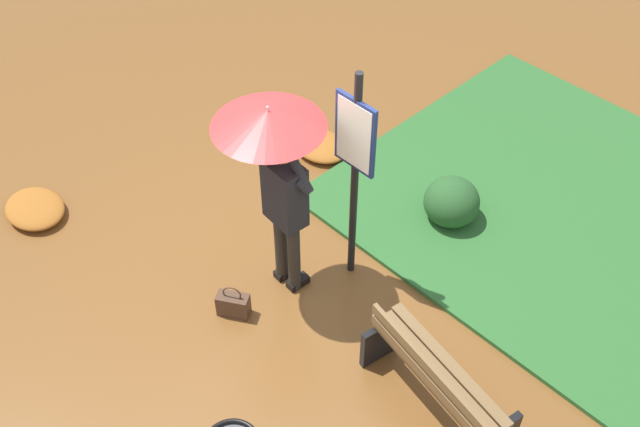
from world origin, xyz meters
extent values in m
plane|color=brown|center=(0.00, 0.00, 0.00)|extent=(18.00, 18.00, 0.00)
cube|color=#2D662D|center=(-1.63, -2.90, 0.03)|extent=(4.80, 4.00, 0.05)
cylinder|color=#2D2823|center=(-0.18, -0.10, 0.43)|extent=(0.12, 0.12, 0.86)
cylinder|color=#2D2823|center=(0.00, -0.10, 0.43)|extent=(0.12, 0.12, 0.86)
cube|color=black|center=(-0.18, -0.14, 0.04)|extent=(0.13, 0.23, 0.08)
cube|color=black|center=(0.00, -0.14, 0.04)|extent=(0.13, 0.23, 0.08)
cube|color=#232328|center=(-0.09, -0.10, 1.18)|extent=(0.40, 0.27, 0.64)
sphere|color=tan|center=(-0.09, -0.10, 1.64)|extent=(0.20, 0.20, 0.20)
ellipsoid|color=black|center=(-0.09, -0.10, 1.67)|extent=(0.20, 0.20, 0.15)
cylinder|color=#232328|center=(-0.31, -0.12, 1.39)|extent=(0.18, 0.13, 0.18)
cylinder|color=#232328|center=(-0.27, -0.13, 1.48)|extent=(0.24, 0.11, 0.33)
cube|color=black|center=(-0.18, -0.12, 1.62)|extent=(0.07, 0.02, 0.14)
cylinder|color=#232328|center=(0.07, -0.09, 1.42)|extent=(0.11, 0.10, 0.09)
cylinder|color=#232328|center=(0.06, -0.08, 1.51)|extent=(0.10, 0.09, 0.23)
cylinder|color=#A5A5AD|center=(0.05, -0.08, 1.83)|extent=(0.02, 0.02, 0.41)
cone|color=#B22D2D|center=(0.05, -0.08, 1.92)|extent=(0.96, 0.96, 0.16)
sphere|color=#A5A5AD|center=(0.05, -0.08, 2.03)|extent=(0.02, 0.02, 0.02)
cylinder|color=black|center=(-0.39, -0.65, 1.15)|extent=(0.07, 0.07, 2.30)
cube|color=navy|center=(-0.39, -0.63, 1.70)|extent=(0.44, 0.04, 0.70)
cube|color=silver|center=(-0.39, -0.62, 1.70)|extent=(0.38, 0.01, 0.64)
cube|color=#4C3323|center=(-0.02, 0.53, 0.12)|extent=(0.33, 0.28, 0.24)
torus|color=#4C3323|center=(-0.02, 0.53, 0.28)|extent=(0.16, 0.11, 0.18)
cube|color=black|center=(-1.29, -0.08, 0.22)|extent=(0.12, 0.36, 0.44)
cube|color=brown|center=(-1.93, -0.20, 0.46)|extent=(1.39, 0.35, 0.04)
cube|color=brown|center=(-1.93, -0.08, 0.46)|extent=(1.39, 0.35, 0.04)
cube|color=brown|center=(-1.93, 0.04, 0.46)|extent=(1.39, 0.35, 0.04)
cube|color=brown|center=(-1.93, 0.09, 0.56)|extent=(1.38, 0.29, 0.10)
cube|color=brown|center=(-1.93, 0.09, 0.70)|extent=(1.38, 0.29, 0.10)
ellipsoid|color=#285628|center=(-0.63, -1.88, 0.26)|extent=(0.58, 0.58, 0.52)
ellipsoid|color=#1E421E|center=(-0.46, -1.97, 0.17)|extent=(0.35, 0.35, 0.35)
ellipsoid|color=#A86023|center=(2.47, 1.20, 0.08)|extent=(0.72, 0.58, 0.16)
ellipsoid|color=#A86023|center=(1.12, -1.70, 0.08)|extent=(0.69, 0.55, 0.15)
camera|label=1|loc=(-3.69, 2.96, 5.58)|focal=41.93mm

